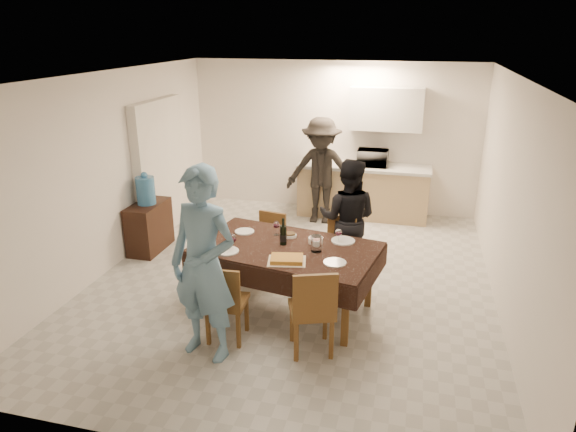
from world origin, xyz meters
name	(u,v)px	position (x,y,z in m)	size (l,w,h in m)	color
floor	(293,280)	(0.00, 0.00, 0.00)	(5.00, 6.00, 0.02)	#B7B7B2
ceiling	(293,75)	(0.00, 0.00, 2.60)	(5.00, 6.00, 0.02)	white
wall_back	(333,137)	(0.00, 3.00, 1.30)	(5.00, 0.02, 2.60)	white
wall_front	(191,306)	(0.00, -3.00, 1.30)	(5.00, 0.02, 2.60)	white
wall_left	(111,172)	(-2.50, 0.00, 1.30)	(0.02, 6.00, 2.60)	white
wall_right	(511,201)	(2.50, 0.00, 1.30)	(0.02, 6.00, 2.60)	white
stub_partition	(160,168)	(-2.42, 1.20, 1.05)	(0.15, 1.40, 2.10)	silver
kitchen_base_cabinet	(363,192)	(0.60, 2.68, 0.43)	(2.20, 0.60, 0.86)	tan
kitchen_worktop	(364,167)	(0.60, 2.68, 0.89)	(2.24, 0.64, 0.05)	#B9B9B3
upper_cabinet	(386,109)	(0.90, 2.82, 1.85)	(1.20, 0.34, 0.70)	silver
dining_table	(286,249)	(0.10, -0.70, 0.75)	(2.19, 1.51, 0.79)	black
chair_near_left	(224,296)	(-0.35, -1.53, 0.54)	(0.43, 0.43, 0.48)	brown
chair_near_right	(310,304)	(0.55, -1.54, 0.58)	(0.55, 0.57, 0.51)	brown
chair_far_left	(265,242)	(-0.35, -0.03, 0.51)	(0.44, 0.44, 0.45)	brown
chair_far_right	(335,248)	(0.55, -0.03, 0.53)	(0.49, 0.49, 0.47)	brown
console	(149,227)	(-2.28, 0.46, 0.36)	(0.39, 0.78, 0.72)	black
water_jug	(146,191)	(-2.28, 0.46, 0.92)	(0.27, 0.27, 0.40)	#3F85C2
wine_bottle	(283,231)	(0.05, -0.65, 0.94)	(0.08, 0.08, 0.31)	black
water_pitcher	(316,244)	(0.45, -0.75, 0.88)	(0.12, 0.12, 0.18)	white
savoury_tart	(287,259)	(0.20, -1.08, 0.81)	(0.40, 0.30, 0.05)	gold
salad_bowl	(316,240)	(0.40, -0.52, 0.82)	(0.17, 0.17, 0.07)	white
mushroom_dish	(288,236)	(0.05, -0.42, 0.80)	(0.19, 0.19, 0.03)	white
wine_glass_a	(233,242)	(-0.45, -0.95, 0.88)	(0.09, 0.09, 0.20)	white
wine_glass_b	(338,236)	(0.65, -0.45, 0.87)	(0.08, 0.08, 0.17)	white
wine_glass_c	(276,228)	(-0.10, -0.40, 0.88)	(0.08, 0.08, 0.18)	white
plate_near_left	(227,251)	(-0.50, -1.00, 0.79)	(0.26, 0.26, 0.02)	white
plate_near_right	(335,262)	(0.70, -1.00, 0.79)	(0.24, 0.24, 0.01)	white
plate_far_left	(245,231)	(-0.50, -0.40, 0.79)	(0.23, 0.23, 0.01)	white
plate_far_right	(343,241)	(0.70, -0.40, 0.79)	(0.27, 0.27, 0.02)	white
microwave	(373,158)	(0.74, 2.68, 1.05)	(0.50, 0.34, 0.28)	silver
person_near	(204,265)	(-0.45, -1.75, 0.98)	(0.71, 0.47, 1.95)	#628FB1
person_far	(348,219)	(0.65, 0.35, 0.79)	(0.77, 0.60, 1.58)	black
person_kitchen	(321,171)	(-0.06, 2.23, 0.89)	(1.14, 0.66, 1.77)	black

